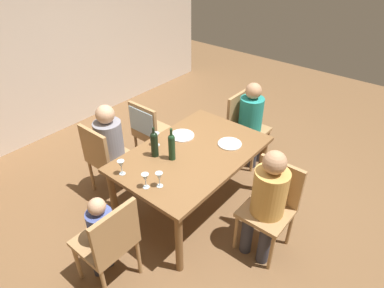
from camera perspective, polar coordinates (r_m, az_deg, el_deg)
name	(u,v)px	position (r m, az deg, el deg)	size (l,w,h in m)	color
ground_plane	(192,205)	(3.89, 0.00, -10.45)	(10.00, 10.00, 0.00)	brown
rear_room_partition	(38,43)	(5.16, -24.93, 15.46)	(6.40, 0.12, 2.70)	beige
dining_table	(192,159)	(3.46, 0.00, -2.55)	(1.59, 1.03, 0.75)	brown
chair_near	(272,202)	(3.24, 13.51, -9.59)	(0.44, 0.44, 0.92)	#A87F51
chair_right_end	(244,123)	(4.39, 8.91, 3.55)	(0.44, 0.44, 0.92)	#A87F51
chair_far_left	(105,156)	(3.84, -14.68, -2.02)	(0.44, 0.44, 0.92)	#A87F51
chair_left_end	(110,240)	(2.92, -13.95, -15.78)	(0.44, 0.44, 0.92)	#A87F51
chair_far_right	(148,127)	(4.16, -7.52, 2.83)	(0.46, 0.44, 0.92)	#A87F51
person_woman_host	(267,198)	(3.08, 12.83, -9.01)	(0.36, 0.31, 1.15)	#33333D
person_man_bearded	(252,118)	(4.29, 10.32, 4.37)	(0.30, 0.34, 1.12)	#33333D
person_man_guest	(112,143)	(3.83, -13.62, 0.20)	(0.35, 0.30, 1.13)	#33333D
person_child_small	(101,232)	(2.97, -15.40, -14.30)	(0.22, 0.25, 0.94)	#33333D
wine_bottle_tall_green	(154,143)	(3.30, -6.48, 0.11)	(0.08, 0.08, 0.32)	black
wine_bottle_dark_red	(172,146)	(3.24, -3.50, -0.34)	(0.07, 0.07, 0.35)	#19381E
wine_glass_near_left	(159,177)	(2.94, -5.65, -5.62)	(0.07, 0.07, 0.15)	silver
wine_glass_centre	(156,137)	(3.48, -6.14, 1.28)	(0.07, 0.07, 0.15)	silver
wine_glass_near_right	(145,178)	(2.94, -8.02, -5.80)	(0.07, 0.07, 0.15)	silver
wine_glass_far	(121,165)	(3.13, -12.07, -3.50)	(0.07, 0.07, 0.15)	silver
dinner_plate_host	(230,144)	(3.55, 6.49, 0.03)	(0.25, 0.25, 0.01)	silver
dinner_plate_guest_left	(182,136)	(3.66, -1.71, 1.47)	(0.27, 0.27, 0.01)	white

